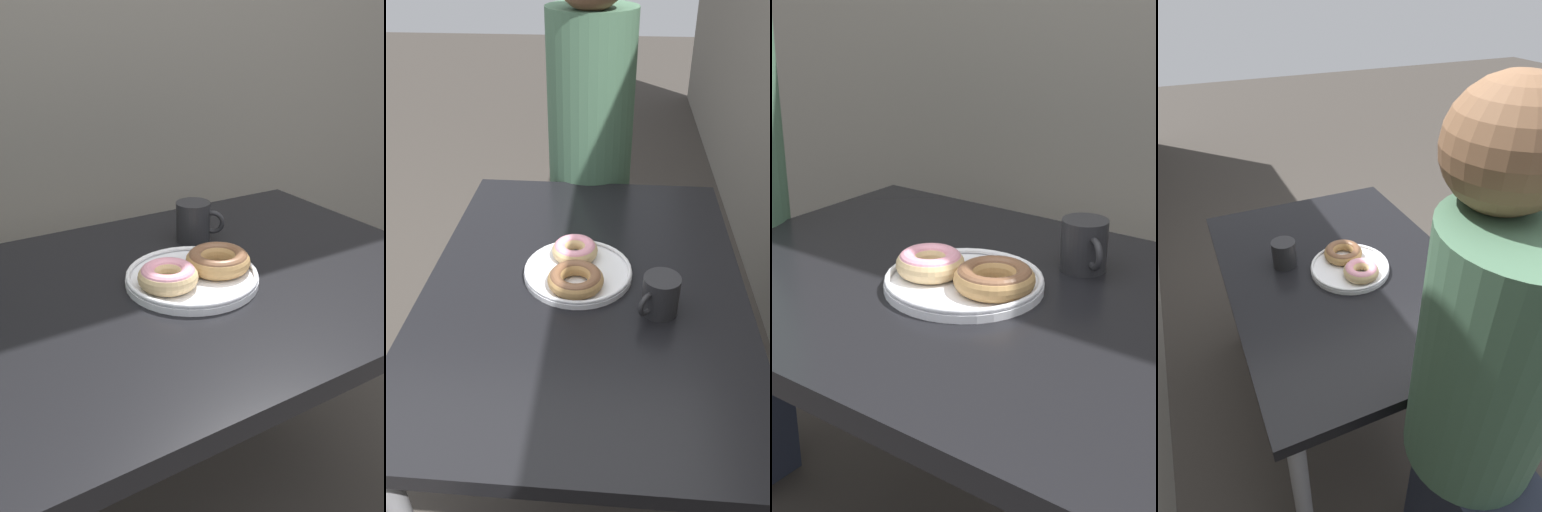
% 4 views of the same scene
% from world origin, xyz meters
% --- Properties ---
extents(dining_table, '(1.12, 0.80, 0.71)m').
position_xyz_m(dining_table, '(0.00, 0.36, 0.63)').
color(dining_table, black).
rests_on(dining_table, ground_plane).
extents(donut_plate, '(0.29, 0.28, 0.06)m').
position_xyz_m(donut_plate, '(-0.02, 0.34, 0.73)').
color(donut_plate, white).
rests_on(donut_plate, dining_table).
extents(coffee_mug, '(0.11, 0.10, 0.10)m').
position_xyz_m(coffee_mug, '(0.11, 0.54, 0.76)').
color(coffee_mug, '#232326').
rests_on(coffee_mug, dining_table).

